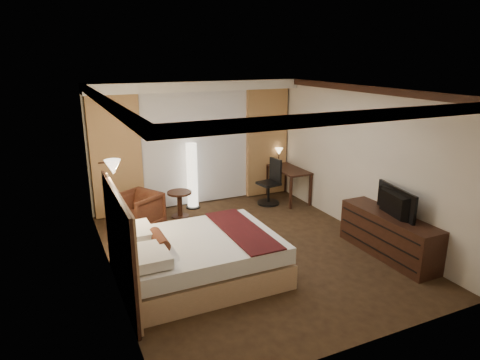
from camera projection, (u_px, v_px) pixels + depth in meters
name	position (u px, v px, depth m)	size (l,w,h in m)	color
floor	(250.00, 251.00, 7.29)	(4.50, 5.50, 0.01)	black
ceiling	(251.00, 90.00, 6.53)	(4.50, 5.50, 0.01)	white
back_wall	(195.00, 144.00, 9.30)	(4.50, 0.02, 2.70)	beige
left_wall	(107.00, 193.00, 6.00)	(0.02, 5.50, 2.70)	beige
right_wall	(361.00, 161.00, 7.82)	(0.02, 5.50, 2.70)	beige
crown_molding	(251.00, 94.00, 6.55)	(4.50, 5.50, 0.12)	black
soffit	(197.00, 86.00, 8.73)	(4.50, 0.50, 0.20)	white
curtain_sheer	(196.00, 149.00, 9.26)	(2.48, 0.04, 2.45)	silver
curtain_left_drape	(116.00, 157.00, 8.52)	(1.00, 0.14, 2.45)	tan
curtain_right_drape	(266.00, 143.00, 9.90)	(1.00, 0.14, 2.45)	tan
wall_sconce	(113.00, 167.00, 6.30)	(0.24, 0.24, 0.24)	white
bed	(201.00, 258.00, 6.32)	(2.25, 1.76, 0.66)	white
headboard	(120.00, 246.00, 5.74)	(0.12, 2.06, 1.50)	tan
armchair	(138.00, 209.00, 8.15)	(0.75, 0.70, 0.77)	#4B1F16
side_table	(180.00, 204.00, 8.72)	(0.50, 0.50, 0.55)	black
floor_lamp	(192.00, 176.00, 9.13)	(0.30, 0.30, 1.44)	white
desk	(288.00, 184.00, 9.73)	(0.55, 1.18, 0.75)	black
desk_lamp	(279.00, 157.00, 9.95)	(0.18, 0.18, 0.34)	#FFD899
office_chair	(269.00, 182.00, 9.43)	(0.49, 0.49, 1.02)	black
dresser	(388.00, 235.00, 7.04)	(0.50, 1.85, 0.72)	black
television	(391.00, 198.00, 6.84)	(1.00, 0.58, 0.13)	black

